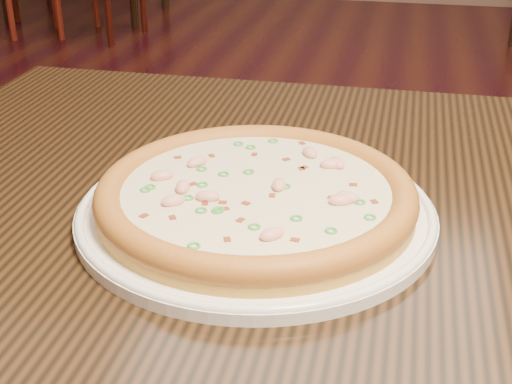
# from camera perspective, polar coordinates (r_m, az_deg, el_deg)

# --- Properties ---
(hero_table) EXTENTS (1.20, 0.80, 0.75)m
(hero_table) POSITION_cam_1_polar(r_m,az_deg,el_deg) (0.81, 9.15, -7.43)
(hero_table) COLOR black
(hero_table) RESTS_ON ground
(plate) EXTENTS (0.36, 0.36, 0.02)m
(plate) POSITION_cam_1_polar(r_m,az_deg,el_deg) (0.72, 0.00, -1.51)
(plate) COLOR white
(plate) RESTS_ON hero_table
(pizza) EXTENTS (0.32, 0.32, 0.03)m
(pizza) POSITION_cam_1_polar(r_m,az_deg,el_deg) (0.72, 0.00, -0.21)
(pizza) COLOR gold
(pizza) RESTS_ON plate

